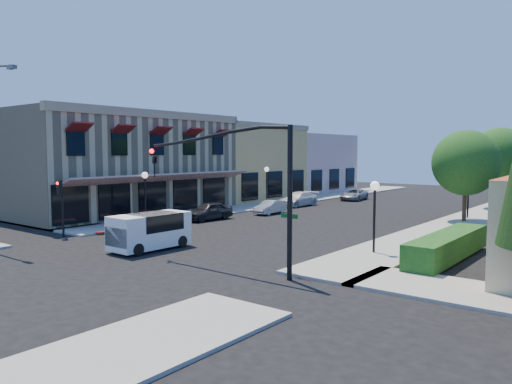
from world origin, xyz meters
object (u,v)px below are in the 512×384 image
Objects in this scene: street_tree_a at (466,163)px; lamppost_right_near at (375,198)px; street_name_sign at (289,233)px; parked_car_a at (209,211)px; parked_car_c at (298,199)px; signal_mast_arm at (246,174)px; white_van at (149,229)px; secondary_signal at (61,197)px; lamppost_left_near at (145,184)px; parked_car_b at (270,207)px; parked_car_d at (354,194)px; lamppost_right_far at (469,182)px; street_tree_b at (500,157)px; lamppost_left_far at (267,176)px.

street_tree_a is 14.08m from lamppost_right_near.
street_name_sign reaches higher than parked_car_a.
street_name_sign is at bearing -53.81° from parked_car_c.
signal_mast_arm is 1.93× the size of white_van.
lamppost_right_near is 11.32m from white_van.
secondary_signal is 6.63m from lamppost_left_near.
parked_car_b is at bearing 80.91° from parked_car_a.
street_tree_a is 20.00m from street_name_sign.
parked_car_a reaches higher than parked_car_d.
street_name_sign is (1.64, 0.70, -2.39)m from signal_mast_arm.
lamppost_left_near reaches higher than parked_car_d.
parked_car_a is 0.93× the size of parked_car_d.
parked_car_b is (-13.60, -4.47, -3.66)m from street_tree_a.
secondary_signal is at bearing -177.07° from street_name_sign.
secondary_signal is 22.45m from parked_car_c.
lamppost_right_near is (1.00, 5.80, 1.04)m from street_name_sign.
signal_mast_arm is 25.52m from parked_car_c.
lamppost_left_near is (-17.30, -14.00, -1.46)m from street_tree_a.
parked_car_b is at bearing 103.82° from white_van.
lamppost_right_near is (2.64, 6.50, -1.35)m from signal_mast_arm.
white_van is at bearing -78.33° from parked_car_b.
lamppost_right_far is at bearing 53.86° from secondary_signal.
parked_car_a is (-14.70, 3.90, -2.08)m from lamppost_right_near.
white_van is at bearing -38.28° from lamppost_left_near.
lamppost_right_far is 23.95m from white_van.
signal_mast_arm is (-2.94, -30.50, -0.46)m from street_tree_b.
secondary_signal is (-16.80, -30.59, -2.23)m from street_tree_b.
street_name_sign is (15.50, 0.79, -0.62)m from secondary_signal.
lamppost_left_far reaches higher than street_name_sign.
parked_car_b is at bearing 128.75° from street_name_sign.
street_name_sign is at bearing 2.93° from secondary_signal.
lamppost_left_near is at bearing -141.02° from street_tree_a.
parked_car_a is at bearing -126.74° from street_tree_b.
lamppost_left_far is 1.00× the size of lamppost_right_near.
lamppost_right_near is at bearing 31.92° from white_van.
signal_mast_arm reaches higher than secondary_signal.
parked_car_a is (-14.70, -12.10, -2.08)m from lamppost_right_far.
signal_mast_arm is 2.24× the size of lamppost_left_near.
signal_mast_arm is at bearing -4.89° from white_van.
street_tree_a reaches higher than parked_car_d.
street_tree_a is 22.42m from white_van.
parked_car_b is at bearing -73.56° from parked_car_c.
signal_mast_arm reaches higher than street_name_sign.
street_tree_b is 24.07m from lamppost_right_near.
lamppost_left_near is at bearing -125.79° from street_tree_b.
street_name_sign is 0.70× the size of lamppost_left_far.
street_name_sign is 0.70× the size of lamppost_left_near.
lamppost_left_far and lamppost_right_near have the same top height.
lamppost_right_far reaches higher than parked_car_a.
street_tree_b is at bearing 58.15° from parked_car_a.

